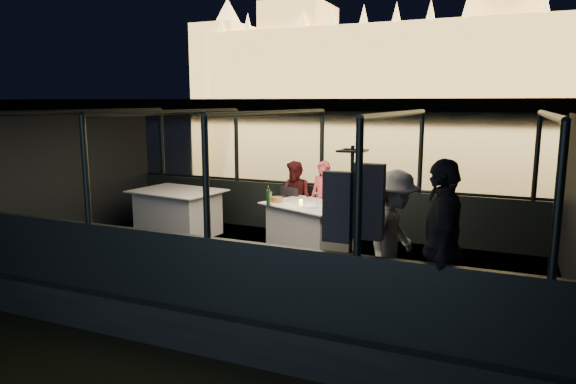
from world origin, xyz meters
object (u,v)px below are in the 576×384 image
at_px(person_man_maroon, 295,196).
at_px(wine_bottle, 268,196).
at_px(coat_stand, 351,245).
at_px(passenger_dark, 441,256).
at_px(dining_table_central, 309,226).
at_px(chair_port_left, 285,214).
at_px(passenger_stripe, 394,236).
at_px(chair_port_right, 331,218).
at_px(person_woman_coral, 323,198).
at_px(dining_table_aft, 178,214).

bearing_deg(person_man_maroon, wine_bottle, -70.51).
bearing_deg(coat_stand, passenger_dark, 7.69).
bearing_deg(dining_table_central, chair_port_left, 144.86).
bearing_deg(dining_table_central, passenger_stripe, -45.97).
relative_size(dining_table_central, chair_port_left, 1.61).
xyz_separation_m(person_man_maroon, passenger_stripe, (2.35, -2.58, 0.10)).
bearing_deg(wine_bottle, chair_port_right, 43.75).
relative_size(person_woman_coral, person_man_maroon, 1.02).
bearing_deg(wine_bottle, dining_table_aft, 172.74).
bearing_deg(passenger_stripe, chair_port_left, 54.52).
xyz_separation_m(dining_table_central, chair_port_left, (-0.64, 0.45, 0.06)).
relative_size(dining_table_aft, passenger_stripe, 0.96).
relative_size(chair_port_right, person_man_maroon, 0.65).
xyz_separation_m(chair_port_left, person_man_maroon, (0.09, 0.27, 0.30)).
height_order(dining_table_central, chair_port_left, chair_port_left).
xyz_separation_m(dining_table_aft, wine_bottle, (2.00, -0.25, 0.53)).
bearing_deg(passenger_dark, wine_bottle, -129.86).
height_order(dining_table_aft, chair_port_left, chair_port_left).
xyz_separation_m(dining_table_aft, person_woman_coral, (2.59, 0.81, 0.36)).
bearing_deg(chair_port_left, passenger_dark, -21.74).
xyz_separation_m(chair_port_left, passenger_stripe, (2.44, -2.31, 0.40)).
distance_m(dining_table_central, dining_table_aft, 2.60).
xyz_separation_m(dining_table_aft, coat_stand, (4.07, -2.51, 0.51)).
bearing_deg(coat_stand, person_man_maroon, 121.32).
xyz_separation_m(dining_table_central, coat_stand, (1.47, -2.60, 0.51)).
xyz_separation_m(coat_stand, passenger_stripe, (0.33, 0.74, -0.05)).
bearing_deg(person_man_maroon, dining_table_central, -30.45).
xyz_separation_m(chair_port_right, person_woman_coral, (-0.24, 0.27, 0.30)).
xyz_separation_m(dining_table_aft, passenger_dark, (5.03, -2.38, 0.47)).
distance_m(dining_table_central, passenger_stripe, 2.63).
height_order(person_man_maroon, passenger_stripe, passenger_stripe).
bearing_deg(dining_table_aft, wine_bottle, -7.26).
bearing_deg(passenger_stripe, passenger_dark, -126.09).
xyz_separation_m(person_woman_coral, passenger_stripe, (1.81, -2.58, 0.10)).
bearing_deg(person_woman_coral, person_man_maroon, -171.62).
distance_m(dining_table_aft, person_man_maroon, 2.23).
distance_m(chair_port_left, person_man_maroon, 0.41).
bearing_deg(dining_table_central, dining_table_aft, -177.93).
bearing_deg(person_man_maroon, passenger_stripe, -25.44).
bearing_deg(chair_port_left, dining_table_central, -13.29).
bearing_deg(person_woman_coral, chair_port_right, -40.06).
relative_size(chair_port_left, chair_port_right, 0.99).
bearing_deg(chair_port_right, person_man_maroon, 153.68).
bearing_deg(dining_table_central, chair_port_right, 62.57).
relative_size(chair_port_right, passenger_stripe, 0.54).
bearing_deg(chair_port_right, coat_stand, -75.15).
height_order(coat_stand, passenger_stripe, coat_stand).
xyz_separation_m(passenger_stripe, passenger_dark, (0.63, -0.61, 0.00)).
relative_size(dining_table_central, person_man_maroon, 1.04).
height_order(dining_table_aft, passenger_stripe, passenger_stripe).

